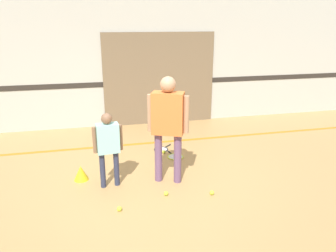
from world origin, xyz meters
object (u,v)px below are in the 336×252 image
person_instructor (168,119)px  person_student_left (108,142)px  tennis_ball_stray_right (212,193)px  tennis_ball_stray_left (119,209)px  tennis_ball_near_instructor (166,193)px  tennis_ball_by_spare_racket (164,152)px  racket_second_spare (162,149)px  racket_spare_on_floor (175,156)px  training_cone (81,173)px

person_instructor → person_student_left: person_instructor is taller
person_student_left → tennis_ball_stray_right: person_student_left is taller
tennis_ball_stray_left → tennis_ball_near_instructor: bearing=20.0°
tennis_ball_by_spare_racket → person_instructor: bearing=-99.3°
tennis_ball_near_instructor → racket_second_spare: bearing=79.9°
person_instructor → tennis_ball_by_spare_racket: size_ratio=25.50×
person_instructor → person_student_left: bearing=-159.0°
racket_second_spare → tennis_ball_by_spare_racket: tennis_ball_by_spare_racket is taller
tennis_ball_by_spare_racket → tennis_ball_stray_left: bearing=-119.2°
person_instructor → racket_spare_on_floor: size_ratio=3.14×
racket_second_spare → training_cone: training_cone is taller
person_student_left → tennis_ball_near_instructor: 1.15m
person_instructor → tennis_ball_near_instructor: 1.11m
tennis_ball_by_spare_racket → tennis_ball_stray_right: same height
tennis_ball_near_instructor → racket_spare_on_floor: bearing=70.3°
person_instructor → tennis_ball_stray_right: (0.53, -0.58, -1.01)m
tennis_ball_near_instructor → tennis_ball_stray_right: 0.68m
person_student_left → racket_spare_on_floor: person_student_left is taller
tennis_ball_stray_left → training_cone: size_ratio=0.27×
person_student_left → tennis_ball_by_spare_racket: size_ratio=17.76×
training_cone → tennis_ball_by_spare_racket: bearing=26.7°
person_instructor → person_student_left: 0.96m
racket_spare_on_floor → tennis_ball_near_instructor: (-0.49, -1.37, 0.02)m
tennis_ball_by_spare_racket → training_cone: (-1.54, -0.77, 0.09)m
tennis_ball_stray_left → person_instructor: bearing=39.9°
person_student_left → training_cone: bearing=138.7°
racket_spare_on_floor → tennis_ball_stray_left: bearing=130.1°
person_instructor → training_cone: person_instructor is taller
tennis_ball_stray_left → training_cone: training_cone is taller
person_student_left → tennis_ball_by_spare_racket: person_student_left is taller
tennis_ball_by_spare_racket → tennis_ball_stray_right: size_ratio=1.00×
person_instructor → racket_second_spare: bearing=106.1°
person_instructor → racket_second_spare: (0.18, 1.34, -1.03)m
racket_spare_on_floor → person_student_left: bearing=111.1°
racket_spare_on_floor → racket_second_spare: size_ratio=1.17×
person_instructor → tennis_ball_by_spare_racket: person_instructor is taller
racket_second_spare → tennis_ball_stray_left: 2.28m
racket_spare_on_floor → training_cone: 1.80m
racket_second_spare → racket_spare_on_floor: bearing=-109.7°
person_student_left → tennis_ball_stray_left: person_student_left is taller
racket_second_spare → training_cone: 1.83m
tennis_ball_near_instructor → tennis_ball_stray_left: 0.75m
tennis_ball_stray_left → training_cone: (-0.51, 1.06, 0.09)m
tennis_ball_stray_right → tennis_ball_stray_left: bearing=-174.9°
tennis_ball_by_spare_racket → tennis_ball_near_instructor: bearing=-101.4°
racket_spare_on_floor → racket_second_spare: 0.45m
tennis_ball_stray_right → training_cone: size_ratio=0.27×
person_student_left → racket_second_spare: size_ratio=2.57×
tennis_ball_by_spare_racket → tennis_ball_stray_right: (0.34, -1.72, 0.00)m
person_student_left → tennis_ball_near_instructor: (0.78, -0.49, -0.69)m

